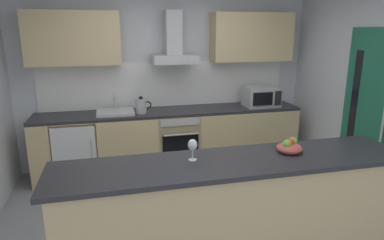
# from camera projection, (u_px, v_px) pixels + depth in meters

# --- Properties ---
(ground) EXTENTS (5.29, 4.90, 0.02)m
(ground) POSITION_uv_depth(u_px,v_px,m) (200.00, 229.00, 3.58)
(ground) COLOR gray
(wall_back) EXTENTS (5.29, 0.12, 2.60)m
(wall_back) POSITION_uv_depth(u_px,v_px,m) (166.00, 79.00, 5.12)
(wall_back) COLOR silver
(wall_back) RESTS_ON ground
(backsplash_tile) EXTENTS (3.65, 0.02, 0.66)m
(backsplash_tile) POSITION_uv_depth(u_px,v_px,m) (167.00, 84.00, 5.07)
(backsplash_tile) COLOR white
(counter_back) EXTENTS (3.78, 0.60, 0.90)m
(counter_back) POSITION_uv_depth(u_px,v_px,m) (171.00, 140.00, 4.99)
(counter_back) COLOR #D1B784
(counter_back) RESTS_ON ground
(counter_island) EXTENTS (2.96, 0.64, 1.00)m
(counter_island) POSITION_uv_depth(u_px,v_px,m) (233.00, 215.00, 2.89)
(counter_island) COLOR #D1B784
(counter_island) RESTS_ON ground
(upper_cabinets) EXTENTS (3.72, 0.32, 0.70)m
(upper_cabinets) POSITION_uv_depth(u_px,v_px,m) (168.00, 38.00, 4.75)
(upper_cabinets) COLOR #D1B784
(side_door) EXTENTS (0.08, 0.85, 2.05)m
(side_door) POSITION_uv_depth(u_px,v_px,m) (368.00, 116.00, 4.03)
(side_door) COLOR #1E664C
(side_door) RESTS_ON ground
(oven) EXTENTS (0.60, 0.62, 0.80)m
(oven) POSITION_uv_depth(u_px,v_px,m) (177.00, 140.00, 4.98)
(oven) COLOR slate
(oven) RESTS_ON ground
(refrigerator) EXTENTS (0.58, 0.60, 0.85)m
(refrigerator) POSITION_uv_depth(u_px,v_px,m) (77.00, 150.00, 4.66)
(refrigerator) COLOR white
(refrigerator) RESTS_ON ground
(microwave) EXTENTS (0.50, 0.38, 0.30)m
(microwave) POSITION_uv_depth(u_px,v_px,m) (261.00, 96.00, 5.09)
(microwave) COLOR #B7BABC
(microwave) RESTS_ON counter_back
(sink) EXTENTS (0.50, 0.40, 0.26)m
(sink) POSITION_uv_depth(u_px,v_px,m) (115.00, 112.00, 4.67)
(sink) COLOR silver
(sink) RESTS_ON counter_back
(kettle) EXTENTS (0.29, 0.15, 0.24)m
(kettle) POSITION_uv_depth(u_px,v_px,m) (141.00, 106.00, 4.69)
(kettle) COLOR #B7BABC
(kettle) RESTS_ON counter_back
(range_hood) EXTENTS (0.62, 0.45, 0.72)m
(range_hood) POSITION_uv_depth(u_px,v_px,m) (174.00, 47.00, 4.75)
(range_hood) COLOR #B7BABC
(wine_glass) EXTENTS (0.08, 0.08, 0.18)m
(wine_glass) POSITION_uv_depth(u_px,v_px,m) (193.00, 146.00, 2.72)
(wine_glass) COLOR silver
(wine_glass) RESTS_ON counter_island
(fruit_bowl) EXTENTS (0.22, 0.22, 0.13)m
(fruit_bowl) POSITION_uv_depth(u_px,v_px,m) (290.00, 147.00, 2.92)
(fruit_bowl) COLOR #B24C47
(fruit_bowl) RESTS_ON counter_island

